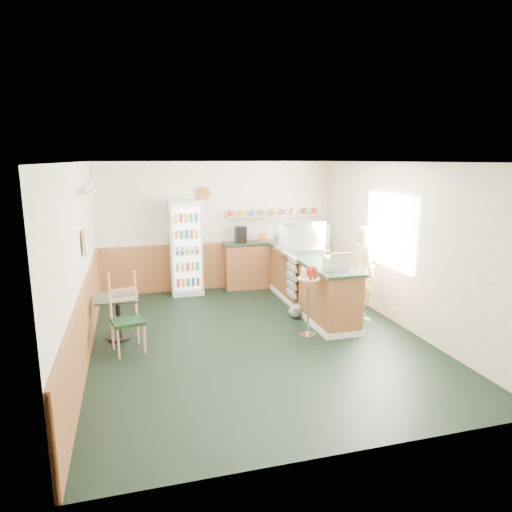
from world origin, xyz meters
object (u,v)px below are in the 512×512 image
object	(u,v)px
cafe_chair	(127,310)
condiment_stand	(309,291)
drinks_fridge	(186,248)
display_case	(302,237)
shopkeeper	(364,273)
cafe_table	(118,309)
cash_register	(336,263)

from	to	relation	value
cafe_chair	condiment_stand	bearing A→B (deg)	-17.78
drinks_fridge	display_case	xyz separation A→B (m)	(2.08, -1.19, 0.31)
display_case	shopkeeper	xyz separation A→B (m)	(0.70, -1.17, -0.46)
display_case	cafe_table	xyz separation A→B (m)	(-3.40, -1.04, -0.80)
condiment_stand	cafe_table	bearing A→B (deg)	167.60
cash_register	cafe_table	size ratio (longest dim) A/B	0.55
condiment_stand	cafe_table	size ratio (longest dim) A/B	1.59
drinks_fridge	cafe_table	size ratio (longest dim) A/B	2.82
shopkeeper	condiment_stand	distance (m)	1.32
shopkeeper	condiment_stand	world-z (taller)	shopkeeper
shopkeeper	cash_register	bearing A→B (deg)	122.10
condiment_stand	display_case	bearing A→B (deg)	72.68
cafe_table	cafe_chair	bearing A→B (deg)	-72.19
display_case	cafe_table	size ratio (longest dim) A/B	1.39
cafe_chair	cafe_table	bearing A→B (deg)	94.19
shopkeeper	cafe_table	world-z (taller)	shopkeeper
drinks_fridge	cafe_chair	size ratio (longest dim) A/B	1.68
cafe_chair	drinks_fridge	bearing A→B (deg)	52.40
drinks_fridge	shopkeeper	world-z (taller)	drinks_fridge
display_case	condiment_stand	size ratio (longest dim) A/B	0.87
drinks_fridge	cafe_chair	distance (m)	2.93
display_case	shopkeeper	world-z (taller)	shopkeeper
drinks_fridge	cafe_chair	world-z (taller)	drinks_fridge
shopkeeper	cafe_table	bearing A→B (deg)	94.01
cash_register	display_case	bearing A→B (deg)	100.07
display_case	cafe_table	bearing A→B (deg)	-162.99
cafe_table	display_case	bearing A→B (deg)	17.01
display_case	cash_register	size ratio (longest dim) A/B	2.55
display_case	cash_register	bearing A→B (deg)	-90.00
drinks_fridge	condiment_stand	world-z (taller)	drinks_fridge
cafe_table	cafe_chair	size ratio (longest dim) A/B	0.60
display_case	condiment_stand	bearing A→B (deg)	-107.32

